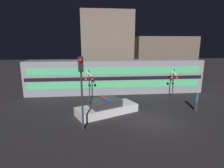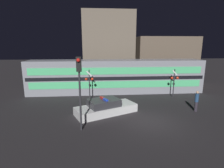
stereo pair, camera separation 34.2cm
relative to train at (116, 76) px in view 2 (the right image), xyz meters
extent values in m
plane|color=#262326|center=(1.61, -8.55, -1.90)|extent=(120.00, 120.00, 0.00)
cube|color=gray|center=(0.00, 0.01, 0.00)|extent=(20.04, 2.81, 3.80)
cube|color=black|center=(0.00, -1.41, 0.00)|extent=(19.64, 0.03, 0.38)
cube|color=#59D88C|center=(0.00, -1.41, -0.68)|extent=(19.04, 0.02, 0.76)
cube|color=#59D88C|center=(0.00, -1.41, 0.84)|extent=(19.04, 0.02, 0.76)
cube|color=silver|center=(-1.50, -6.65, -1.58)|extent=(5.31, 3.75, 0.65)
cube|color=#333338|center=(-1.69, -6.73, -0.97)|extent=(2.86, 2.49, 0.56)
cube|color=blue|center=(-1.57, -6.99, -0.63)|extent=(0.41, 0.60, 0.12)
cube|color=red|center=(-1.80, -6.47, -0.63)|extent=(0.41, 0.60, 0.12)
cylinder|color=#2D2833|center=(6.06, -6.84, -1.48)|extent=(0.25, 0.25, 0.84)
cylinder|color=navy|center=(6.06, -6.84, -0.71)|extent=(0.30, 0.30, 0.70)
sphere|color=tan|center=(6.06, -6.84, -0.25)|extent=(0.23, 0.23, 0.23)
cylinder|color=#2D2D33|center=(5.87, -2.71, -0.38)|extent=(0.10, 0.10, 3.04)
sphere|color=red|center=(5.57, -2.84, 0.22)|extent=(0.27, 0.27, 0.27)
sphere|color=red|center=(6.17, -2.84, 0.22)|extent=(0.27, 0.27, 0.27)
cube|color=white|center=(5.87, -2.78, 0.77)|extent=(0.58, 0.03, 0.58)
cylinder|color=#2D2D33|center=(-3.00, -2.73, -0.37)|extent=(0.10, 0.10, 3.07)
sphere|color=red|center=(-3.30, -2.86, 0.25)|extent=(0.27, 0.27, 0.27)
sphere|color=red|center=(-2.70, -2.86, 0.25)|extent=(0.27, 0.27, 0.27)
cube|color=white|center=(-3.00, -2.80, 0.80)|extent=(0.58, 0.03, 0.58)
cylinder|color=#2D2D33|center=(-3.28, -9.45, 0.04)|extent=(0.12, 0.12, 3.89)
cube|color=black|center=(-3.28, -9.45, 2.44)|extent=(0.30, 0.30, 0.90)
sphere|color=red|center=(-3.28, -9.64, 2.69)|extent=(0.23, 0.23, 0.23)
cube|color=#726656|center=(-0.50, 7.55, 3.18)|extent=(7.30, 6.80, 10.17)
cube|color=brown|center=(8.56, 8.11, 1.47)|extent=(9.22, 6.62, 6.74)
camera|label=1|loc=(-2.48, -20.12, 3.54)|focal=28.00mm
camera|label=2|loc=(-2.13, -20.15, 3.54)|focal=28.00mm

